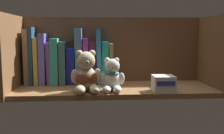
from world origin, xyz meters
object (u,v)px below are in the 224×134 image
Objects in this scene: book_12 at (105,62)px; teddy_bear_smaller at (112,77)px; book_9 at (86,61)px; teddy_bear_larger at (86,76)px; book_5 at (56,61)px; book_4 at (50,63)px; book_8 at (79,56)px; book_13 at (111,63)px; small_product_box at (163,84)px; book_6 at (64,62)px; book_3 at (44,59)px; book_7 at (71,66)px; book_11 at (99,56)px; book_0 at (28,57)px; book_2 at (38,61)px; book_1 at (33,56)px; book_10 at (93,62)px.

book_12 reaches higher than teddy_bear_smaller.
book_9 reaches higher than teddy_bear_larger.
teddy_bear_larger is 9.96cm from teddy_bear_smaller.
book_5 and book_9 have the same top height.
book_4 is 0.75× the size of book_8.
book_13 is 2.21× the size of small_product_box.
book_6 is 7.57cm from book_8.
book_8 is (15.54, 0.00, 1.15)cm from book_3.
book_7 is (3.39, 0.00, -1.50)cm from book_6.
teddy_bear_larger is at bearing -105.27° from book_11.
book_5 reaches higher than teddy_bear_larger.
teddy_bear_larger reaches higher than small_product_box.
book_2 is (4.22, 0.00, -1.82)cm from book_0.
book_10 is (25.94, 0.00, -3.06)cm from book_1.
small_product_box is (29.30, -1.41, -3.17)cm from teddy_bear_larger.
small_product_box is at bearing -30.83° from book_8.
book_2 is 0.84× the size of book_11.
book_8 reaches higher than book_9.
book_4 reaches higher than teddy_bear_smaller.
book_2 is at bearing 150.33° from teddy_bear_smaller.
book_9 is (13.30, 0.00, 0.01)cm from book_5.
book_11 is at bearing 74.73° from teddy_bear_larger.
book_7 is at bearing 0.00° from book_1.
book_8 is 23.51cm from teddy_bear_smaller.
book_2 is 26.74cm from book_11.
book_1 is 1.60× the size of book_7.
teddy_bear_smaller is at bearing -26.69° from book_0.
book_5 is at bearing 0.00° from book_1.
book_3 is (6.74, 0.00, -0.92)cm from book_0.
book_1 is (2.20, 0.00, 0.47)cm from book_0.
book_10 is 5.48cm from book_12.
teddy_bear_larger is at bearing -47.53° from book_4.
book_6 is at bearing 0.00° from book_4.
book_10 is 1.45× the size of teddy_bear_smaller.
book_6 is (6.07, 0.00, 0.19)cm from book_4.
book_9 is at bearing 0.00° from book_8.
book_6 is at bearing 180.00° from book_10.
book_4 is 1.17× the size of book_7.
teddy_bear_larger is at bearing -43.59° from book_3.
book_3 is at bearing 180.00° from book_13.
book_3 is at bearing 180.00° from book_10.
book_2 is 1.28× the size of teddy_bear_larger.
teddy_bear_larger is at bearing -96.96° from book_10.
book_0 is 1.51× the size of teddy_bear_larger.
book_8 is at bearing 149.17° from small_product_box.
book_4 is at bearing 145.92° from teddy_bear_smaller.
teddy_bear_larger is at bearing -119.30° from book_13.
book_2 is at bearing 180.00° from book_8.
book_1 is 23.21cm from book_9.
book_4 is at bearing 180.00° from book_8.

